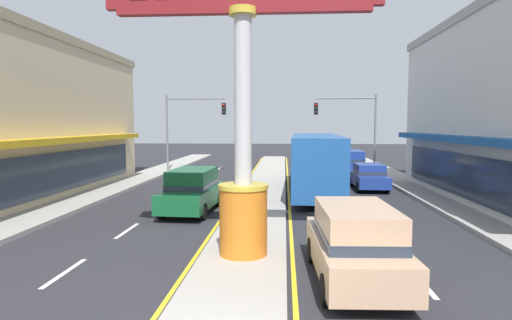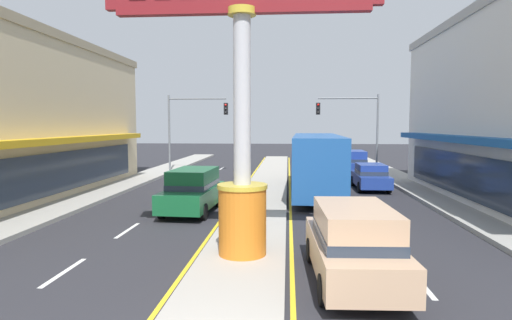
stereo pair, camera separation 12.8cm
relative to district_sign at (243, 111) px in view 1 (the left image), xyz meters
The scene contains 12 objects.
median_strip 12.45m from the district_sign, 90.00° to the left, with size 2.46×52.00×0.14m, color #A39E93.
sidewalk_left 13.91m from the district_sign, 132.87° to the left, with size 2.41×60.00×0.18m, color #9E9B93.
sidewalk_right 13.91m from the district_sign, 47.13° to the left, with size 2.41×60.00×0.18m, color #9E9B93.
lane_markings 11.21m from the district_sign, 90.00° to the left, with size 9.20×52.00×0.01m.
district_sign is the anchor object (origin of this frame).
traffic_light_left_side 22.46m from the district_sign, 106.73° to the left, with size 4.86×0.46×6.20m.
traffic_light_right_side 22.70m from the district_sign, 73.45° to the left, with size 4.86×0.46×6.20m.
suv_near_right_lane 4.63m from the district_sign, 29.24° to the right, with size 2.11×4.67×1.90m.
suv_far_right_lane 21.66m from the district_sign, 73.23° to the left, with size 2.03×4.64×1.90m.
suv_near_left_lane 7.68m from the district_sign, 114.40° to the left, with size 2.17×4.70×1.90m.
bus_mid_left_lane 12.42m from the district_sign, 76.33° to the left, with size 2.89×11.28×3.26m.
sedan_far_left_oncoming 15.31m from the district_sign, 65.51° to the left, with size 1.86×4.31×1.53m.
Camera 1 is at (1.16, -5.55, 3.84)m, focal length 29.68 mm.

